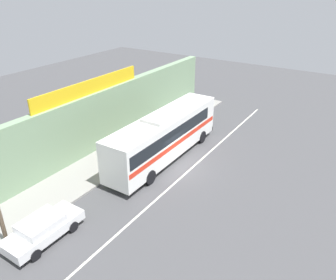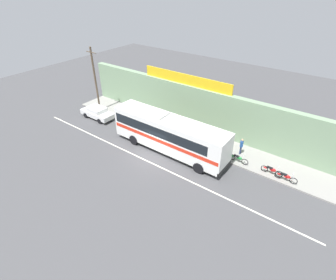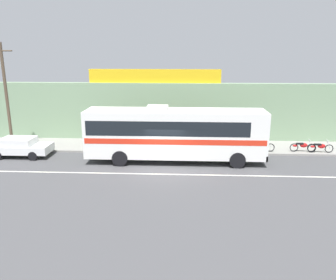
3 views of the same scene
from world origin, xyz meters
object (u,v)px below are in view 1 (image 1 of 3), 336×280
Objects in this scene: motorcycle_orange at (182,120)px; pedestrian_near_shop at (146,132)px; motorcycle_purple at (196,110)px; intercity_bus at (164,135)px; parked_car at (43,228)px; motorcycle_green at (203,107)px; pedestrian_far_right at (168,113)px.

pedestrian_near_shop is (-5.00, 0.62, 0.49)m from motorcycle_orange.
motorcycle_orange is (-2.99, -0.10, 0.00)m from motorcycle_purple.
parked_car is at bearing 177.37° from intercity_bus.
motorcycle_purple is 3.00m from motorcycle_orange.
parked_car is 2.32× the size of motorcycle_green.
intercity_bus reaches higher than motorcycle_orange.
motorcycle_orange is at bearing 5.34° from parked_car.
motorcycle_purple is 1.23m from motorcycle_green.
pedestrian_near_shop reaches higher than motorcycle_green.
pedestrian_far_right is at bearing 30.14° from intercity_bus.
pedestrian_near_shop is at bearing 63.35° from intercity_bus.
parked_car is at bearing -170.03° from pedestrian_far_right.
parked_car is 2.55× the size of pedestrian_far_right.
motorcycle_orange is (6.38, 2.13, -1.50)m from intercity_bus.
intercity_bus is at bearing -161.54° from motorcycle_orange.
motorcycle_orange is (17.39, 1.63, -0.17)m from parked_car.
pedestrian_far_right is (-0.36, 1.37, 0.56)m from motorcycle_orange.
parked_car is 12.59m from pedestrian_near_shop.
motorcycle_purple and motorcycle_green have the same top height.
motorcycle_green is at bearing 11.06° from intercity_bus.
motorcycle_purple is (9.38, 2.23, -1.50)m from intercity_bus.
pedestrian_near_shop is (1.38, 2.75, -1.01)m from intercity_bus.
motorcycle_green is 4.82m from pedestrian_far_right.
motorcycle_purple is 1.11× the size of pedestrian_far_right.
intercity_bus reaches higher than motorcycle_green.
parked_car is 17.29m from pedestrian_far_right.
motorcycle_purple is at bearing 1.95° from motorcycle_orange.
pedestrian_near_shop is at bearing 175.79° from motorcycle_green.
pedestrian_near_shop reaches higher than parked_car.
pedestrian_near_shop is (-9.22, 0.68, 0.49)m from motorcycle_green.
parked_car is 2.30× the size of motorcycle_orange.
motorcycle_purple is at bearing 172.45° from motorcycle_green.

